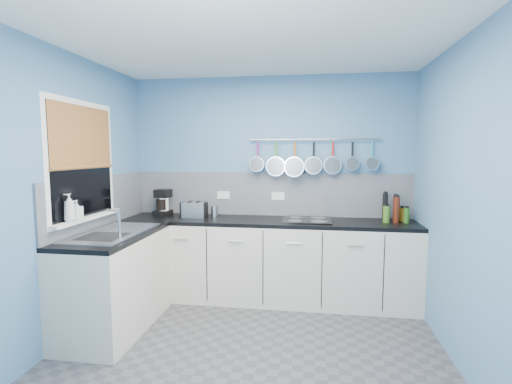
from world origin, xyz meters
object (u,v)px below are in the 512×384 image
(coffee_maker, at_px, (163,202))
(canister, at_px, (214,211))
(soap_bottle_b, at_px, (77,210))
(toaster, at_px, (194,210))
(paper_towel, at_px, (164,205))
(hob, at_px, (307,220))
(soap_bottle_a, at_px, (69,208))

(coffee_maker, distance_m, canister, 0.63)
(soap_bottle_b, height_order, coffee_maker, soap_bottle_b)
(toaster, bearing_deg, canister, 28.86)
(soap_bottle_b, bearing_deg, paper_towel, 75.71)
(canister, xyz_separation_m, hob, (1.07, -0.13, -0.05))
(paper_towel, bearing_deg, soap_bottle_a, -103.28)
(soap_bottle_a, distance_m, paper_towel, 1.33)
(soap_bottle_a, bearing_deg, paper_towel, 76.72)
(soap_bottle_b, distance_m, canister, 1.53)
(soap_bottle_b, height_order, toaster, soap_bottle_b)
(soap_bottle_a, relative_size, paper_towel, 0.97)
(paper_towel, bearing_deg, hob, -3.33)
(soap_bottle_a, relative_size, canister, 2.02)
(soap_bottle_b, height_order, paper_towel, soap_bottle_b)
(hob, bearing_deg, soap_bottle_b, -150.97)
(soap_bottle_a, height_order, soap_bottle_b, soap_bottle_a)
(soap_bottle_a, relative_size, toaster, 0.89)
(coffee_maker, xyz_separation_m, toaster, (0.41, -0.09, -0.06))
(soap_bottle_a, distance_m, toaster, 1.40)
(soap_bottle_a, height_order, toaster, soap_bottle_a)
(soap_bottle_b, bearing_deg, toaster, 57.96)
(toaster, xyz_separation_m, canister, (0.21, 0.11, -0.03))
(soap_bottle_b, distance_m, paper_towel, 1.23)
(toaster, bearing_deg, paper_towel, 168.58)
(soap_bottle_a, height_order, paper_towel, soap_bottle_a)
(hob, bearing_deg, canister, 173.00)
(soap_bottle_a, distance_m, canister, 1.61)
(coffee_maker, bearing_deg, canister, 12.28)
(soap_bottle_a, xyz_separation_m, toaster, (0.70, 1.21, -0.18))
(soap_bottle_a, distance_m, hob, 2.32)
(canister, bearing_deg, toaster, -151.19)
(toaster, bearing_deg, coffee_maker, 167.74)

